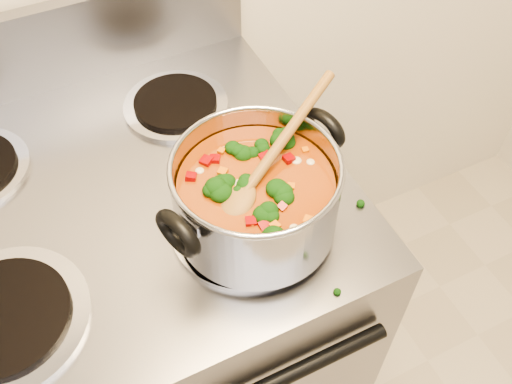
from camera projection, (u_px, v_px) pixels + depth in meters
electric_range at (146, 326)px, 1.26m from camera, size 0.76×0.69×1.08m
stockpot at (256, 197)px, 0.80m from camera, size 0.30×0.24×0.14m
wooden_spoon at (263, 168)px, 0.78m from camera, size 0.25×0.16×0.08m
cooktop_crumbs at (228, 175)px, 0.93m from camera, size 0.22×0.34×0.01m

